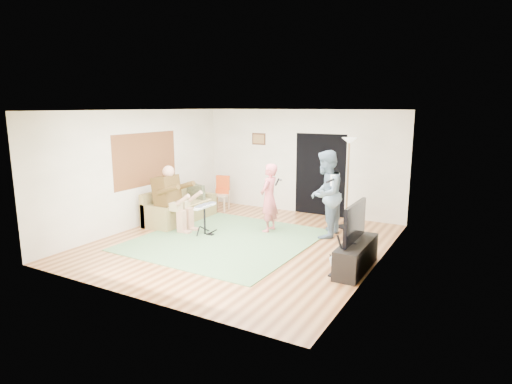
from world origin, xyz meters
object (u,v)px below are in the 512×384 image
at_px(drum_kit, 205,221).
at_px(torchiere_lamp, 348,167).
at_px(guitarist, 325,194).
at_px(guitar_spare, 336,265).
at_px(sofa, 178,210).
at_px(television, 355,222).
at_px(singer, 269,198).
at_px(tv_cabinet, 356,256).
at_px(dining_chair, 222,198).

xyz_separation_m(drum_kit, torchiere_lamp, (2.53, 2.06, 1.13)).
distance_m(guitarist, guitar_spare, 2.35).
bearing_deg(guitarist, drum_kit, -66.52).
bearing_deg(sofa, television, -12.60).
xyz_separation_m(guitar_spare, torchiere_lamp, (-0.76, 2.92, 1.22)).
relative_size(sofa, drum_kit, 2.82).
bearing_deg(guitar_spare, singer, 140.94).
bearing_deg(tv_cabinet, television, 180.00).
height_order(singer, dining_chair, singer).
height_order(tv_cabinet, television, television).
bearing_deg(sofa, guitarist, 8.05).
height_order(drum_kit, tv_cabinet, drum_kit).
xyz_separation_m(singer, guitar_spare, (2.18, -1.77, -0.57)).
relative_size(dining_chair, television, 0.86).
bearing_deg(guitarist, torchiere_lamp, 164.97).
relative_size(guitarist, dining_chair, 2.01).
relative_size(guitar_spare, torchiere_lamp, 0.34).
relative_size(guitar_spare, dining_chair, 0.77).
bearing_deg(singer, television, 58.80).
bearing_deg(television, sofa, 167.40).
height_order(guitarist, dining_chair, guitarist).
bearing_deg(guitarist, singer, -81.32).
height_order(guitarist, television, guitarist).
bearing_deg(torchiere_lamp, tv_cabinet, -68.62).
relative_size(drum_kit, guitarist, 0.37).
distance_m(sofa, television, 4.89).
xyz_separation_m(drum_kit, television, (3.45, -0.41, 0.55)).
relative_size(sofa, television, 1.81).
xyz_separation_m(guitar_spare, television, (0.16, 0.45, 0.64)).
xyz_separation_m(guitar_spare, dining_chair, (-4.23, 2.91, 0.13)).
bearing_deg(dining_chair, television, -41.13).
bearing_deg(singer, tv_cabinet, 59.32).
distance_m(torchiere_lamp, television, 2.70).
bearing_deg(drum_kit, guitarist, 26.44).
bearing_deg(sofa, guitar_spare, -18.21).
bearing_deg(singer, torchiere_lamp, 127.42).
relative_size(drum_kit, television, 0.64).
distance_m(sofa, guitar_spare, 4.82).
height_order(singer, tv_cabinet, singer).
relative_size(drum_kit, torchiere_lamp, 0.33).
distance_m(guitar_spare, dining_chair, 5.13).
bearing_deg(sofa, torchiere_lamp, 20.32).
relative_size(guitarist, torchiere_lamp, 0.90).
height_order(guitar_spare, television, television).
distance_m(singer, tv_cabinet, 2.78).
bearing_deg(singer, dining_chair, -120.86).
relative_size(singer, television, 1.43).
relative_size(torchiere_lamp, television, 1.93).
xyz_separation_m(singer, dining_chair, (-2.05, 1.14, -0.44)).
xyz_separation_m(tv_cabinet, television, (-0.05, 0.00, 0.60)).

